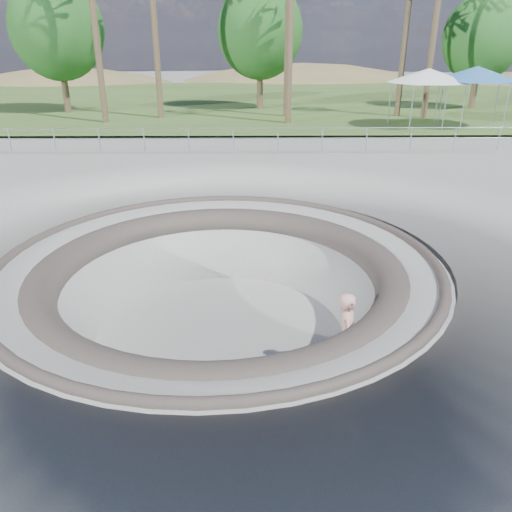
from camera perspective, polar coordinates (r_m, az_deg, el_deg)
name	(u,v)px	position (r m, az deg, el deg)	size (l,w,h in m)	color
ground	(219,261)	(11.64, -4.28, -0.55)	(180.00, 180.00, 0.00)	#A4A59F
skate_bowl	(221,328)	(12.49, -4.03, -8.25)	(14.00, 14.00, 4.10)	#A4A59F
grass_strip	(241,99)	(44.86, -1.73, 17.51)	(180.00, 36.00, 0.12)	#415823
distant_hills	(272,137)	(68.87, 1.88, 13.44)	(103.20, 45.00, 28.60)	brown
safety_railing	(233,139)	(22.99, -2.61, 13.22)	(25.00, 0.06, 1.03)	#95979D
skateboard	(343,376)	(11.03, 9.94, -13.38)	(0.80, 0.24, 0.08)	olive
skater	(347,336)	(10.47, 10.32, -9.02)	(0.71, 0.47, 1.95)	#D59E8A
canopy_white	(429,76)	(30.29, 19.14, 18.89)	(6.11, 6.11, 3.12)	#95979D
canopy_blue	(477,74)	(31.22, 23.91, 18.50)	(6.14, 6.14, 3.23)	#95979D
bushy_tree_left	(57,28)	(37.53, -21.84, 23.03)	(5.99, 5.44, 8.64)	brown
bushy_tree_mid	(260,31)	(37.35, 0.47, 24.31)	(5.82, 5.30, 8.40)	brown
bushy_tree_right	(483,38)	(40.56, 24.47, 21.75)	(5.36, 4.88, 7.74)	brown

